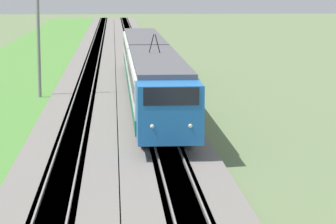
{
  "coord_description": "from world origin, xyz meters",
  "views": [
    {
      "loc": [
        -10.85,
        -2.06,
        7.75
      ],
      "look_at": [
        23.89,
        -4.45,
        2.14
      ],
      "focal_mm": 85.0,
      "sensor_mm": 36.0,
      "label": 1
    }
  ],
  "objects": [
    {
      "name": "grass_verge",
      "position": [
        50.0,
        5.9,
        0.06
      ],
      "size": [
        240.0,
        11.08,
        0.12
      ],
      "color": "#4C8438",
      "rests_on": "ground"
    },
    {
      "name": "passenger_train",
      "position": [
        42.09,
        -4.45,
        2.27
      ],
      "size": [
        39.89,
        2.95,
        4.88
      ],
      "rotation": [
        0.0,
        0.0,
        3.14
      ],
      "color": "blue",
      "rests_on": "ground"
    },
    {
      "name": "track_main",
      "position": [
        50.0,
        0.0,
        0.16
      ],
      "size": [
        240.0,
        1.57,
        0.45
      ],
      "color": "#4C4238",
      "rests_on": "ground"
    },
    {
      "name": "ballast_adjacent",
      "position": [
        50.0,
        -4.45,
        0.15
      ],
      "size": [
        240.0,
        4.4,
        0.3
      ],
      "color": "slate",
      "rests_on": "ground"
    },
    {
      "name": "catenary_mast_mid",
      "position": [
        43.43,
        2.94,
        4.74
      ],
      "size": [
        0.22,
        2.56,
        9.19
      ],
      "color": "slate",
      "rests_on": "ground"
    },
    {
      "name": "track_adjacent",
      "position": [
        50.0,
        -4.45,
        0.16
      ],
      "size": [
        240.0,
        1.57,
        0.45
      ],
      "color": "#4C4238",
      "rests_on": "ground"
    },
    {
      "name": "ballast_main",
      "position": [
        50.0,
        0.0,
        0.15
      ],
      "size": [
        240.0,
        4.4,
        0.3
      ],
      "color": "slate",
      "rests_on": "ground"
    }
  ]
}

